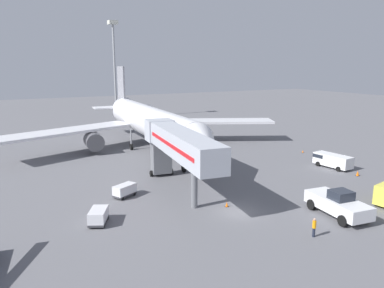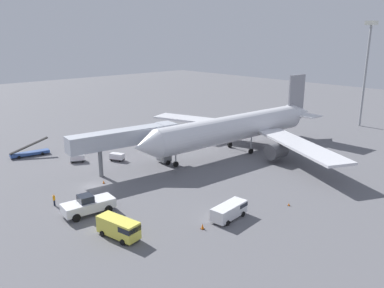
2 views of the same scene
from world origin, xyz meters
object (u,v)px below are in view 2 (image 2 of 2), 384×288
pushback_tug (88,205)px  ground_crew_worker_foreground (54,200)px  service_van_mid_left (119,227)px  safety_cone_alpha (289,204)px  apron_light_mast (368,55)px  safety_cone_bravo (104,182)px  baggage_cart_rear_right (117,157)px  baggage_cart_mid_center (77,158)px  airplane_at_gate (239,128)px  safety_cone_charlie (203,226)px  service_van_near_right (230,210)px  jet_bridge (131,139)px  belt_loader_truck (30,152)px

pushback_tug → ground_crew_worker_foreground: (-5.57, -2.29, -0.34)m
service_van_mid_left → safety_cone_alpha: 23.90m
pushback_tug → apron_light_mast: apron_light_mast is taller
safety_cone_bravo → baggage_cart_rear_right: bearing=137.2°
baggage_cart_mid_center → baggage_cart_rear_right: (4.47, 5.91, 0.01)m
airplane_at_gate → service_van_mid_left: 40.03m
ground_crew_worker_foreground → safety_cone_charlie: size_ratio=2.46×
service_van_mid_left → service_van_near_right: bearing=68.0°
pushback_tug → apron_light_mast: 80.05m
baggage_cart_mid_center → safety_cone_bravo: bearing=-9.0°
jet_bridge → pushback_tug: 18.55m
ground_crew_worker_foreground → service_van_near_right: bearing=38.4°
service_van_mid_left → apron_light_mast: (-7.39, 78.64, 16.97)m
service_van_mid_left → apron_light_mast: apron_light_mast is taller
airplane_at_gate → apron_light_mast: (6.49, 41.27, 13.31)m
belt_loader_truck → service_van_near_right: belt_loader_truck is taller
baggage_cart_rear_right → safety_cone_charlie: baggage_cart_rear_right is taller
belt_loader_truck → safety_cone_bravo: 23.11m
airplane_at_gate → baggage_cart_mid_center: (-15.91, -27.68, -4.19)m
baggage_cart_mid_center → ground_crew_worker_foreground: bearing=-36.0°
belt_loader_truck → safety_cone_alpha: belt_loader_truck is taller
service_van_near_right → service_van_mid_left: service_van_mid_left is taller
jet_bridge → service_van_mid_left: (19.13, -14.80, -4.40)m
belt_loader_truck → service_van_near_right: size_ratio=1.30×
service_van_mid_left → airplane_at_gate: bearing=110.4°
airplane_at_gate → service_van_mid_left: bearing=-69.6°
jet_bridge → ground_crew_worker_foreground: jet_bridge is taller
baggage_cart_mid_center → apron_light_mast: 74.58m
jet_bridge → apron_light_mast: (11.74, 63.83, 12.57)m
pushback_tug → ground_crew_worker_foreground: pushback_tug is taller
baggage_cart_mid_center → safety_cone_charlie: 34.96m
ground_crew_worker_foreground → safety_cone_charlie: 21.75m
pushback_tug → service_van_near_right: (13.70, 12.96, -0.13)m
belt_loader_truck → service_van_near_right: bearing=11.2°
airplane_at_gate → belt_loader_truck: airplane_at_gate is taller
safety_cone_alpha → pushback_tug: bearing=-127.5°
airplane_at_gate → safety_cone_charlie: airplane_at_gate is taller
baggage_cart_mid_center → safety_cone_charlie: baggage_cart_mid_center is taller
pushback_tug → belt_loader_truck: (-31.30, 4.07, -0.48)m
airplane_at_gate → safety_cone_charlie: bearing=-56.4°
jet_bridge → safety_cone_charlie: bearing=-14.2°
pushback_tug → safety_cone_charlie: 15.80m
belt_loader_truck → safety_cone_bravo: belt_loader_truck is taller
pushback_tug → baggage_cart_rear_right: bearing=138.3°
pushback_tug → service_van_mid_left: pushback_tug is taller
safety_cone_bravo → baggage_cart_mid_center: bearing=171.0°
jet_bridge → pushback_tug: bearing=-53.0°
service_van_mid_left → baggage_cart_mid_center: bearing=162.0°
apron_light_mast → service_van_mid_left: bearing=-84.6°
pushback_tug → baggage_cart_mid_center: size_ratio=2.35×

